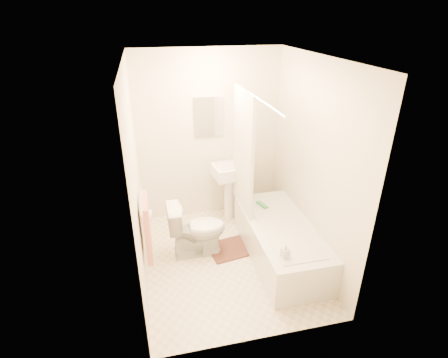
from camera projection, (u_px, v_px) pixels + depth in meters
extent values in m
plane|color=beige|center=(228.00, 259.00, 4.36)|extent=(2.40, 2.40, 0.00)
plane|color=white|center=(230.00, 58.00, 3.32)|extent=(2.40, 2.40, 0.00)
cube|color=beige|center=(209.00, 137.00, 4.89)|extent=(2.00, 0.02, 2.40)
cube|color=beige|center=(136.00, 181.00, 3.64)|extent=(0.02, 2.40, 2.40)
cube|color=beige|center=(313.00, 164.00, 4.04)|extent=(0.02, 2.40, 2.40)
cube|color=white|center=(209.00, 117.00, 4.74)|extent=(0.40, 0.03, 0.55)
cylinder|color=silver|center=(255.00, 96.00, 3.64)|extent=(0.03, 1.70, 0.03)
cube|color=silver|center=(243.00, 152.00, 4.33)|extent=(0.04, 0.80, 1.55)
cylinder|color=silver|center=(141.00, 201.00, 3.47)|extent=(0.02, 0.60, 0.02)
cube|color=#CC7266|center=(147.00, 227.00, 3.62)|extent=(0.06, 0.45, 0.66)
cylinder|color=white|center=(147.00, 215.00, 3.98)|extent=(0.11, 0.12, 0.12)
imported|color=silver|center=(197.00, 229.00, 4.34)|extent=(0.72, 0.40, 0.70)
cube|color=#48201B|center=(232.00, 248.00, 4.55)|extent=(0.66, 0.54, 0.02)
imported|color=white|center=(285.00, 251.00, 3.62)|extent=(0.09, 0.09, 0.17)
cube|color=#389B56|center=(262.00, 205.00, 4.61)|extent=(0.11, 0.20, 0.04)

